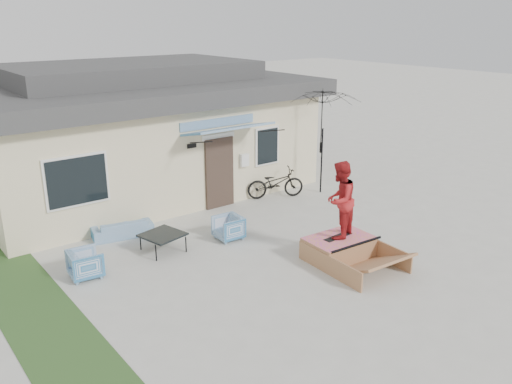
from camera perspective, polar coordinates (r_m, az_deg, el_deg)
ground at (r=12.26m, az=4.09°, el=-8.16°), size 90.00×90.00×0.00m
grass_strip at (r=11.70m, az=-22.90°, el=-11.05°), size 1.40×8.00×0.01m
house at (r=18.07m, az=-12.98°, el=6.65°), size 10.80×8.49×4.10m
loveseat at (r=14.23m, az=-14.09°, el=-3.50°), size 1.60×0.75×0.60m
armchair_left at (r=12.30m, az=-17.76°, el=-7.17°), size 0.70×0.74×0.69m
armchair_right at (r=13.66m, az=-2.98°, el=-3.71°), size 0.65×0.69×0.68m
coffee_table at (r=13.20m, az=-9.90°, el=-5.32°), size 1.08×1.08×0.45m
bicycle at (r=16.67m, az=2.09°, el=1.30°), size 1.90×1.30×1.15m
patio_umbrella at (r=17.00m, az=7.10°, el=5.60°), size 2.46×2.30×2.20m
skate_ramp at (r=12.78m, az=8.84°, el=-5.92°), size 1.65×2.13×0.51m
skateboard at (r=12.71m, az=8.74°, el=-4.69°), size 0.81×0.24×0.05m
skater at (r=12.37m, az=8.95°, el=-0.70°), size 1.09×0.98×1.82m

